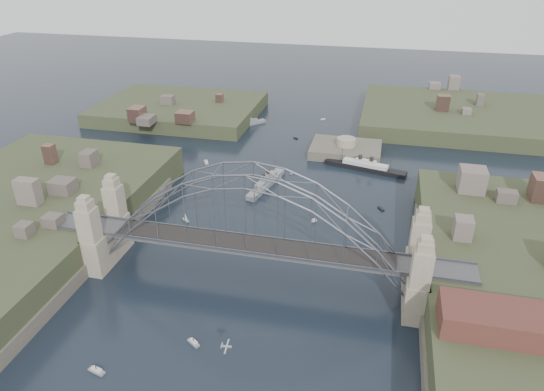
{
  "coord_description": "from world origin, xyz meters",
  "views": [
    {
      "loc": [
        22.26,
        -77.18,
        60.96
      ],
      "look_at": [
        0.0,
        18.0,
        10.0
      ],
      "focal_mm": 32.45,
      "sensor_mm": 36.0,
      "label": 1
    }
  ],
  "objects_px": {
    "naval_cruiser_far": "(248,123)",
    "ocean_liner": "(365,167)",
    "bridge": "(251,227)",
    "wharf_shed": "(508,322)",
    "naval_cruiser_near": "(266,183)",
    "fort_island": "(345,155)"
  },
  "relations": [
    {
      "from": "naval_cruiser_far",
      "to": "ocean_liner",
      "type": "xyz_separation_m",
      "value": [
        44.89,
        -30.27,
        0.17
      ]
    },
    {
      "from": "bridge",
      "to": "wharf_shed",
      "type": "relative_size",
      "value": 4.2
    },
    {
      "from": "bridge",
      "to": "wharf_shed",
      "type": "xyz_separation_m",
      "value": [
        44.0,
        -14.0,
        -2.32
      ]
    },
    {
      "from": "naval_cruiser_far",
      "to": "naval_cruiser_near",
      "type": "bearing_deg",
      "value": -68.56
    },
    {
      "from": "wharf_shed",
      "to": "ocean_liner",
      "type": "distance_m",
      "value": 77.92
    },
    {
      "from": "wharf_shed",
      "to": "ocean_liner",
      "type": "xyz_separation_m",
      "value": [
        -25.12,
        73.2,
        -9.07
      ]
    },
    {
      "from": "naval_cruiser_far",
      "to": "ocean_liner",
      "type": "relative_size",
      "value": 0.48
    },
    {
      "from": "bridge",
      "to": "fort_island",
      "type": "distance_m",
      "value": 72.14
    },
    {
      "from": "bridge",
      "to": "naval_cruiser_far",
      "type": "bearing_deg",
      "value": 106.21
    },
    {
      "from": "naval_cruiser_near",
      "to": "ocean_liner",
      "type": "height_order",
      "value": "naval_cruiser_near"
    },
    {
      "from": "wharf_shed",
      "to": "naval_cruiser_near",
      "type": "bearing_deg",
      "value": 132.57
    },
    {
      "from": "bridge",
      "to": "naval_cruiser_near",
      "type": "distance_m",
      "value": 43.97
    },
    {
      "from": "naval_cruiser_far",
      "to": "ocean_liner",
      "type": "height_order",
      "value": "ocean_liner"
    },
    {
      "from": "fort_island",
      "to": "naval_cruiser_far",
      "type": "distance_m",
      "value": 42.72
    },
    {
      "from": "fort_island",
      "to": "wharf_shed",
      "type": "height_order",
      "value": "wharf_shed"
    },
    {
      "from": "wharf_shed",
      "to": "naval_cruiser_near",
      "type": "xyz_separation_m",
      "value": [
        -51.3,
        55.84,
        -9.07
      ]
    },
    {
      "from": "wharf_shed",
      "to": "naval_cruiser_far",
      "type": "relative_size",
      "value": 1.7
    },
    {
      "from": "fort_island",
      "to": "ocean_liner",
      "type": "height_order",
      "value": "ocean_liner"
    },
    {
      "from": "naval_cruiser_near",
      "to": "ocean_liner",
      "type": "distance_m",
      "value": 31.42
    },
    {
      "from": "naval_cruiser_near",
      "to": "bridge",
      "type": "bearing_deg",
      "value": -80.1
    },
    {
      "from": "fort_island",
      "to": "naval_cruiser_far",
      "type": "relative_size",
      "value": 1.87
    },
    {
      "from": "fort_island",
      "to": "ocean_liner",
      "type": "xyz_separation_m",
      "value": [
        6.88,
        -10.8,
        1.27
      ]
    }
  ]
}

